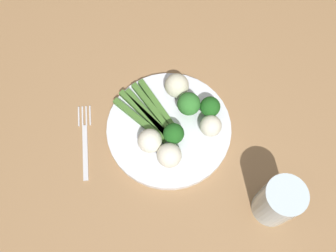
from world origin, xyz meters
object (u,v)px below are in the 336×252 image
at_px(broccoli_near_center, 188,104).
at_px(dining_table, 182,139).
at_px(plate, 168,128).
at_px(cauliflower_back_right, 176,85).
at_px(water_glass, 277,201).
at_px(fork, 84,141).
at_px(broccoli_back, 209,107).
at_px(cauliflower_left, 149,141).
at_px(cauliflower_mid, 168,155).
at_px(cauliflower_edge, 210,126).
at_px(asparagus_bundle, 147,112).
at_px(broccoli_right, 173,134).

bearing_deg(broccoli_near_center, dining_table, -107.34).
distance_m(plate, cauliflower_back_right, 0.09).
xyz_separation_m(broccoli_near_center, water_glass, (0.18, -0.18, 0.01)).
relative_size(plate, cauliflower_back_right, 5.07).
bearing_deg(dining_table, fork, -161.81).
height_order(broccoli_back, cauliflower_left, broccoli_back).
relative_size(cauliflower_mid, cauliflower_edge, 1.11).
bearing_deg(asparagus_bundle, water_glass, -168.51).
bearing_deg(broccoli_back, cauliflower_edge, -83.24).
xyz_separation_m(broccoli_near_center, cauliflower_left, (-0.07, -0.08, -0.01)).
relative_size(asparagus_bundle, broccoli_right, 2.82).
bearing_deg(plate, broccoli_right, -64.40).
relative_size(cauliflower_back_right, cauliflower_left, 1.05).
height_order(cauliflower_left, water_glass, water_glass).
distance_m(cauliflower_left, fork, 0.14).
bearing_deg(dining_table, cauliflower_edge, -19.96).
bearing_deg(broccoli_right, dining_table, 68.95).
relative_size(cauliflower_mid, water_glass, 0.42).
relative_size(broccoli_near_center, fork, 0.35).
distance_m(broccoli_right, cauliflower_mid, 0.04).
relative_size(dining_table, cauliflower_mid, 27.49).
height_order(broccoli_back, broccoli_right, same).
relative_size(asparagus_bundle, cauliflower_edge, 3.28).
relative_size(broccoli_back, fork, 0.31).
bearing_deg(broccoli_right, fork, -174.14).
bearing_deg(broccoli_near_center, asparagus_bundle, -169.66).
distance_m(broccoli_back, cauliflower_mid, 0.13).
xyz_separation_m(dining_table, water_glass, (0.18, -0.16, 0.16)).
height_order(plate, broccoli_back, broccoli_back).
distance_m(broccoli_back, broccoli_near_center, 0.04).
height_order(dining_table, broccoli_right, broccoli_right).
xyz_separation_m(cauliflower_mid, cauliflower_back_right, (-0.00, 0.15, 0.00)).
bearing_deg(cauliflower_mid, cauliflower_back_right, 90.35).
bearing_deg(asparagus_bundle, cauliflower_left, 144.73).
bearing_deg(broccoli_back, asparagus_bundle, -173.00).
bearing_deg(fork, broccoli_back, -83.63).
relative_size(dining_table, cauliflower_back_right, 26.31).
height_order(broccoli_near_center, water_glass, water_glass).
height_order(cauliflower_edge, fork, cauliflower_edge).
relative_size(broccoli_back, broccoli_near_center, 0.88).
relative_size(broccoli_right, broccoli_near_center, 0.88).
bearing_deg(plate, broccoli_back, 27.16).
bearing_deg(broccoli_near_center, cauliflower_edge, -38.39).
xyz_separation_m(plate, broccoli_right, (0.01, -0.03, 0.04)).
distance_m(broccoli_near_center, fork, 0.23).
bearing_deg(fork, broccoli_near_center, -80.13).
bearing_deg(dining_table, broccoli_back, 21.05).
xyz_separation_m(dining_table, broccoli_right, (-0.02, -0.05, 0.15)).
xyz_separation_m(cauliflower_mid, fork, (-0.18, 0.03, -0.04)).
xyz_separation_m(asparagus_bundle, cauliflower_back_right, (0.05, 0.06, 0.02)).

